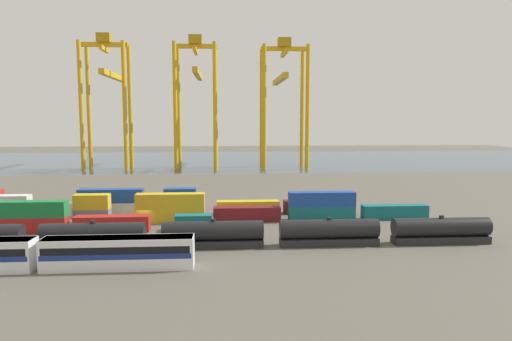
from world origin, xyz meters
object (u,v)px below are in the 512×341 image
object	(u,v)px
gantry_crane_west	(108,89)
gantry_crane_east	(283,91)
shipping_container_25	(314,207)
shipping_container_4	(194,222)
passenger_train	(38,253)
shipping_container_22	(181,208)
shipping_container_9	(93,216)
freight_tank_row	(213,234)
gantry_crane_central	(196,89)
shipping_container_14	(322,213)

from	to	relation	value
gantry_crane_west	gantry_crane_east	size ratio (longest dim) A/B	1.02
gantry_crane_west	shipping_container_25	bearing A→B (deg)	-55.29
shipping_container_4	passenger_train	bearing A→B (deg)	-132.35
gantry_crane_east	shipping_container_22	bearing A→B (deg)	-109.31
gantry_crane_west	shipping_container_9	bearing A→B (deg)	-77.85
passenger_train	freight_tank_row	size ratio (longest dim) A/B	0.46
freight_tank_row	gantry_crane_central	size ratio (longest dim) A/B	1.65
gantry_crane_central	gantry_crane_east	bearing A→B (deg)	0.27
shipping_container_22	gantry_crane_central	size ratio (longest dim) A/B	0.12
gantry_crane_central	shipping_container_9	bearing A→B (deg)	-97.66
passenger_train	freight_tank_row	world-z (taller)	freight_tank_row
passenger_train	shipping_container_25	world-z (taller)	passenger_train
shipping_container_9	shipping_container_25	xyz separation A→B (m)	(40.89, 6.20, 0.00)
shipping_container_4	shipping_container_9	world-z (taller)	same
shipping_container_9	shipping_container_22	world-z (taller)	same
passenger_train	shipping_container_22	size ratio (longest dim) A/B	6.21
shipping_container_9	shipping_container_14	xyz separation A→B (m)	(41.01, 0.00, 0.00)
passenger_train	shipping_container_25	bearing A→B (deg)	38.15
shipping_container_22	gantry_crane_west	distance (m)	99.37
gantry_crane_central	freight_tank_row	bearing A→B (deg)	-85.41
freight_tank_row	passenger_train	bearing A→B (deg)	-157.89
shipping_container_14	shipping_container_22	size ratio (longest dim) A/B	2.00
freight_tank_row	gantry_crane_west	distance (m)	122.35
shipping_container_4	shipping_container_22	bearing A→B (deg)	105.27
passenger_train	shipping_container_22	world-z (taller)	passenger_train
passenger_train	gantry_crane_west	size ratio (longest dim) A/B	0.75
shipping_container_14	shipping_container_25	bearing A→B (deg)	91.08
shipping_container_14	gantry_crane_east	distance (m)	99.03
gantry_crane_east	shipping_container_25	bearing A→B (deg)	-93.20
shipping_container_9	gantry_crane_central	distance (m)	99.73
passenger_train	gantry_crane_east	world-z (taller)	gantry_crane_east
passenger_train	shipping_container_22	bearing A→B (deg)	66.00
gantry_crane_east	shipping_container_4	bearing A→B (deg)	-105.31
shipping_container_9	gantry_crane_central	size ratio (longest dim) A/B	0.12
freight_tank_row	shipping_container_4	distance (m)	11.19
gantry_crane_central	gantry_crane_east	xyz separation A→B (m)	(33.10, 0.15, -0.51)
shipping_container_22	gantry_crane_west	world-z (taller)	gantry_crane_west
freight_tank_row	shipping_container_9	size ratio (longest dim) A/B	13.50
shipping_container_4	shipping_container_9	xyz separation A→B (m)	(-18.19, 6.20, 0.00)
freight_tank_row	shipping_container_4	bearing A→B (deg)	108.22
gantry_crane_central	gantry_crane_west	bearing A→B (deg)	-179.98
shipping_container_4	shipping_container_22	world-z (taller)	same
freight_tank_row	shipping_container_4	world-z (taller)	freight_tank_row
shipping_container_22	gantry_crane_east	bearing A→B (deg)	70.69
passenger_train	gantry_crane_central	xyz separation A→B (m)	(11.96, 119.95, 27.93)
shipping_container_25	gantry_crane_east	size ratio (longest dim) A/B	0.25
shipping_container_4	shipping_container_25	xyz separation A→B (m)	(22.70, 12.41, 0.00)
passenger_train	shipping_container_14	xyz separation A→B (m)	(40.23, 25.31, -0.84)
shipping_container_14	shipping_container_22	distance (m)	26.93
passenger_train	shipping_container_4	size ratio (longest dim) A/B	6.21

